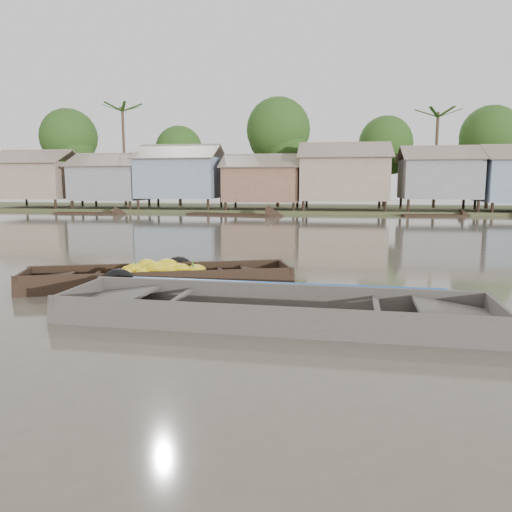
# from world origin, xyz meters

# --- Properties ---
(ground) EXTENTS (120.00, 120.00, 0.00)m
(ground) POSITION_xyz_m (0.00, 0.00, 0.00)
(ground) COLOR #534D40
(ground) RESTS_ON ground
(riverbank) EXTENTS (120.00, 12.47, 10.22)m
(riverbank) POSITION_xyz_m (3.03, 31.86, 3.07)
(riverbank) COLOR #384723
(riverbank) RESTS_ON ground
(banana_boat) EXTENTS (6.26, 3.34, 0.84)m
(banana_boat) POSITION_xyz_m (-2.35, 0.98, 0.19)
(banana_boat) COLOR black
(banana_boat) RESTS_ON ground
(viewer_boat) EXTENTS (7.60, 2.27, 0.61)m
(viewer_boat) POSITION_xyz_m (0.71, -1.50, 0.06)
(viewer_boat) COLOR #423C37
(viewer_boat) RESTS_ON ground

